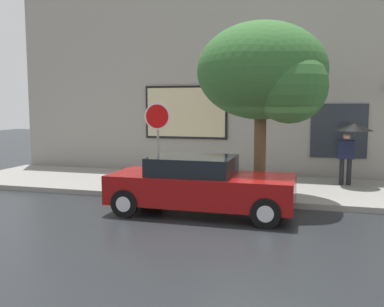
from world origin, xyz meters
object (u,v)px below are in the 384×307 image
object	(u,v)px
pedestrian_with_umbrella	(352,135)
street_tree	(267,74)
stop_sign	(158,129)
parked_car	(200,185)

from	to	relation	value
pedestrian_with_umbrella	street_tree	bearing A→B (deg)	-134.97
pedestrian_with_umbrella	street_tree	world-z (taller)	street_tree
pedestrian_with_umbrella	street_tree	size ratio (longest dim) A/B	0.41
pedestrian_with_umbrella	stop_sign	size ratio (longest dim) A/B	0.76
street_tree	stop_sign	size ratio (longest dim) A/B	1.84
pedestrian_with_umbrella	parked_car	bearing A→B (deg)	-133.27
parked_car	pedestrian_with_umbrella	world-z (taller)	pedestrian_with_umbrella
parked_car	pedestrian_with_umbrella	bearing A→B (deg)	46.73
pedestrian_with_umbrella	stop_sign	distance (m)	5.76
street_tree	parked_car	bearing A→B (deg)	-130.58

